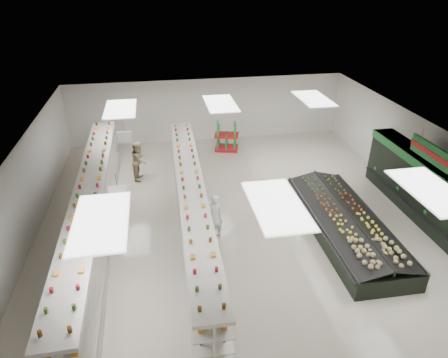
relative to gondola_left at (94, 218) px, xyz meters
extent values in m
plane|color=beige|center=(4.85, 0.37, -0.96)|extent=(16.00, 16.00, 0.00)
cube|color=white|center=(4.85, 0.37, 2.24)|extent=(14.00, 16.00, 0.02)
cube|color=white|center=(4.85, 8.37, 0.64)|extent=(14.00, 0.02, 3.20)
cube|color=white|center=(-2.15, 0.37, 0.64)|extent=(0.02, 16.00, 3.20)
cube|color=white|center=(11.85, 0.37, 0.64)|extent=(0.02, 16.00, 3.20)
cube|color=black|center=(11.40, -1.13, 0.14)|extent=(0.80, 8.00, 2.20)
cube|color=#1D6D2C|center=(11.38, -1.13, 1.09)|extent=(0.85, 8.00, 0.30)
cube|color=black|center=(11.15, -1.13, -0.41)|extent=(0.55, 7.80, 0.15)
cube|color=silver|center=(11.25, -1.13, 0.39)|extent=(0.45, 7.70, 0.03)
cube|color=silver|center=(11.25, -1.13, 0.69)|extent=(0.45, 7.70, 0.03)
cube|color=white|center=(1.05, -1.63, 1.79)|extent=(0.50, 0.06, 0.40)
cube|color=#AE131B|center=(1.05, -1.63, 1.79)|extent=(0.52, 0.02, 0.12)
cylinder|color=black|center=(1.05, -1.63, 2.09)|extent=(0.01, 0.01, 0.50)
cube|color=white|center=(1.05, 2.37, 1.79)|extent=(0.50, 0.06, 0.40)
cube|color=#AE131B|center=(1.05, 2.37, 1.79)|extent=(0.52, 0.02, 0.12)
cylinder|color=black|center=(1.05, 2.37, 2.09)|extent=(0.01, 0.01, 0.50)
cube|color=#1D6D2C|center=(11.10, -1.13, 1.69)|extent=(0.10, 3.20, 0.60)
cube|color=#AE131B|center=(11.04, -1.13, 1.69)|extent=(0.03, 3.20, 0.18)
cylinder|color=black|center=(11.10, 0.07, 2.09)|extent=(0.01, 0.01, 0.50)
cube|color=silver|center=(0.00, 0.00, -0.90)|extent=(1.06, 12.07, 0.12)
cube|color=silver|center=(0.00, 0.00, 0.05)|extent=(0.22, 12.06, 2.01)
cube|color=silver|center=(0.00, 0.00, 1.09)|extent=(1.06, 12.07, 0.08)
cube|color=silver|center=(-0.23, 0.00, -0.78)|extent=(0.60, 11.97, 0.03)
cube|color=silver|center=(-0.23, 0.00, -0.34)|extent=(0.60, 11.97, 0.03)
cube|color=silver|center=(-0.23, 0.00, 0.10)|extent=(0.60, 11.97, 0.03)
cube|color=silver|center=(-0.23, 0.00, 0.54)|extent=(0.60, 11.97, 0.03)
cube|color=silver|center=(-0.23, 0.00, 0.98)|extent=(0.60, 11.97, 0.03)
cube|color=silver|center=(0.23, 0.00, -0.78)|extent=(0.60, 11.97, 0.03)
cube|color=silver|center=(0.23, 0.00, -0.34)|extent=(0.60, 11.97, 0.03)
cube|color=silver|center=(0.23, 0.00, 0.10)|extent=(0.60, 11.97, 0.03)
cube|color=silver|center=(0.23, 0.00, 0.54)|extent=(0.60, 11.97, 0.03)
cube|color=silver|center=(0.23, 0.00, 0.98)|extent=(0.60, 11.97, 0.03)
cube|color=silver|center=(3.13, -0.11, -0.90)|extent=(1.09, 11.43, 0.11)
cube|color=silver|center=(3.13, -0.11, -0.01)|extent=(0.29, 11.41, 1.90)
cube|color=silver|center=(3.13, -0.11, 0.98)|extent=(1.09, 11.43, 0.08)
cube|color=silver|center=(2.91, -0.11, -0.79)|extent=(0.65, 11.32, 0.03)
cube|color=silver|center=(2.91, -0.11, -0.37)|extent=(0.65, 11.32, 0.03)
cube|color=silver|center=(2.91, -0.11, 0.04)|extent=(0.65, 11.32, 0.03)
cube|color=silver|center=(2.91, -0.11, 0.46)|extent=(0.65, 11.32, 0.03)
cube|color=silver|center=(2.91, -0.11, 0.88)|extent=(0.65, 11.32, 0.03)
cube|color=silver|center=(3.35, -0.12, -0.79)|extent=(0.65, 11.32, 0.03)
cube|color=silver|center=(3.35, -0.12, -0.37)|extent=(0.65, 11.32, 0.03)
cube|color=silver|center=(3.35, -0.12, 0.04)|extent=(0.65, 11.32, 0.03)
cube|color=silver|center=(3.35, -0.12, 0.46)|extent=(0.65, 11.32, 0.03)
cube|color=silver|center=(3.35, -0.12, 0.88)|extent=(0.65, 11.32, 0.03)
cube|color=black|center=(8.24, -0.89, -0.65)|extent=(2.19, 6.17, 0.61)
cube|color=#262626|center=(7.23, -0.88, -0.33)|extent=(0.14, 6.14, 0.05)
cube|color=#262626|center=(9.26, -0.91, -0.33)|extent=(0.14, 6.14, 0.05)
cube|color=black|center=(7.70, -0.89, -0.24)|extent=(1.21, 6.07, 0.31)
cube|color=black|center=(8.79, -0.90, -0.24)|extent=(1.21, 6.07, 0.31)
cube|color=#262626|center=(8.24, -0.89, -0.15)|extent=(0.13, 6.05, 0.22)
cube|color=#AE131B|center=(5.54, 6.78, -0.87)|extent=(1.26, 1.00, 0.18)
cube|color=red|center=(5.54, 6.78, -0.18)|extent=(1.31, 1.05, 0.09)
imported|color=silver|center=(3.85, -0.37, -0.13)|extent=(0.71, 0.60, 1.66)
imported|color=tan|center=(1.35, 4.40, -0.11)|extent=(0.68, 0.92, 1.71)
camera|label=1|loc=(2.26, -11.25, 7.12)|focal=32.00mm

